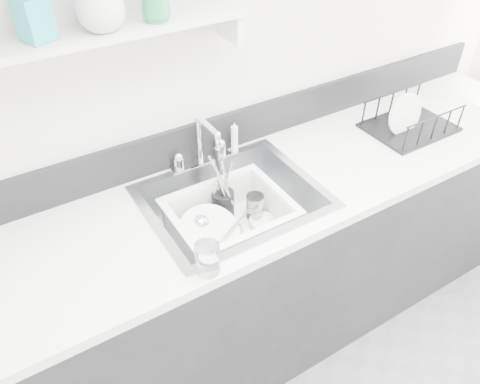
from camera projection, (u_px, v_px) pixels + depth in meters
counter_run at (234, 279)px, 2.01m from camera, size 3.20×0.62×0.92m
backsplash at (195, 141)px, 1.87m from camera, size 3.20×0.02×0.16m
sink at (233, 216)px, 1.78m from camera, size 0.64×0.52×0.20m
faucet at (201, 152)px, 1.85m from camera, size 0.26×0.18×0.23m
side_sprayer at (234, 137)px, 1.91m from camera, size 0.03×0.03×0.14m
wall_shelf at (87, 38)px, 1.36m from camera, size 1.00×0.16×0.12m
wash_tub at (230, 223)px, 1.74m from camera, size 0.52×0.47×0.17m
plate_stack at (211, 236)px, 1.74m from camera, size 0.28×0.27×0.11m
utensil_cup at (223, 202)px, 1.84m from camera, size 0.09×0.09×0.30m
ladle at (218, 233)px, 1.73m from camera, size 0.25×0.30×0.08m
tumbler_in_tub at (255, 206)px, 1.84m from camera, size 0.09×0.09×0.10m
tumbler_counter at (208, 258)px, 1.41m from camera, size 0.10×0.10×0.11m
dish_rack at (412, 115)px, 2.06m from camera, size 0.38×0.28×0.13m
bowl_small at (262, 223)px, 1.82m from camera, size 0.13×0.13×0.03m
soap_bottle_b at (31, 8)px, 1.24m from camera, size 0.10×0.10×0.18m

